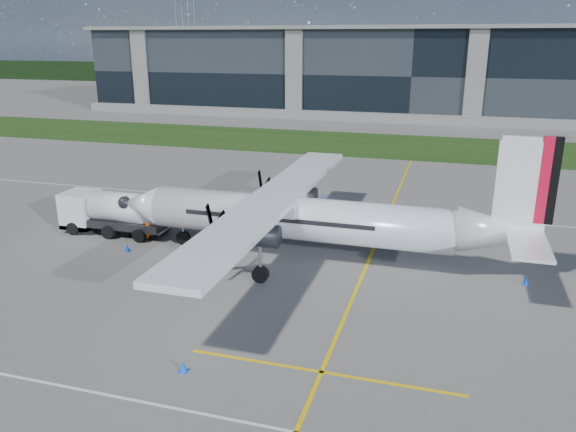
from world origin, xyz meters
TOP-DOWN VIEW (x-y plane):
  - ground at (0.00, 40.00)m, footprint 400.00×400.00m
  - grass_strip at (0.00, 48.00)m, footprint 400.00×18.00m
  - terminal_building at (0.00, 80.00)m, footprint 120.00×20.00m
  - tree_line at (0.00, 140.00)m, footprint 400.00×6.00m
  - pylon_west at (-80.00, 150.00)m, footprint 9.00×4.60m
  - yellow_taxiway_centerline at (3.00, 10.00)m, footprint 0.20×70.00m
  - turboprop_aircraft at (-0.50, 6.37)m, footprint 27.47×28.49m
  - fuel_tanker_truck at (-16.05, 7.14)m, footprint 8.27×2.69m
  - baggage_tug at (-13.26, 7.48)m, footprint 3.43×2.06m
  - ground_crew_person at (-12.28, 6.39)m, footprint 0.83×0.95m
  - safety_cone_tail at (12.22, 6.04)m, footprint 0.36×0.36m
  - safety_cone_fwd at (-15.96, 6.36)m, footprint 0.36×0.36m
  - safety_cone_nose_port at (-12.68, 4.15)m, footprint 0.36×0.36m
  - safety_cone_stbdwing at (-3.10, 20.23)m, footprint 0.36×0.36m
  - safety_cone_portwing at (-2.67, -7.63)m, footprint 0.36×0.36m

SIDE VIEW (x-z plane):
  - ground at x=0.00m, z-range 0.00..0.00m
  - yellow_taxiway_centerline at x=3.00m, z-range 0.00..0.01m
  - grass_strip at x=0.00m, z-range 0.00..0.04m
  - safety_cone_tail at x=12.22m, z-range 0.00..0.50m
  - safety_cone_fwd at x=-15.96m, z-range 0.00..0.50m
  - safety_cone_nose_port at x=-12.68m, z-range 0.00..0.50m
  - safety_cone_stbdwing at x=-3.10m, z-range 0.00..0.50m
  - safety_cone_portwing at x=-2.67m, z-range 0.00..0.50m
  - ground_crew_person at x=-12.28m, z-range 0.00..1.95m
  - baggage_tug at x=-13.26m, z-range 0.00..2.06m
  - fuel_tanker_truck at x=-16.05m, z-range 0.00..3.10m
  - tree_line at x=0.00m, z-range 0.00..6.00m
  - turboprop_aircraft at x=-0.50m, z-range 0.00..8.55m
  - terminal_building at x=0.00m, z-range 0.00..15.00m
  - pylon_west at x=-80.00m, z-range 0.00..30.00m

